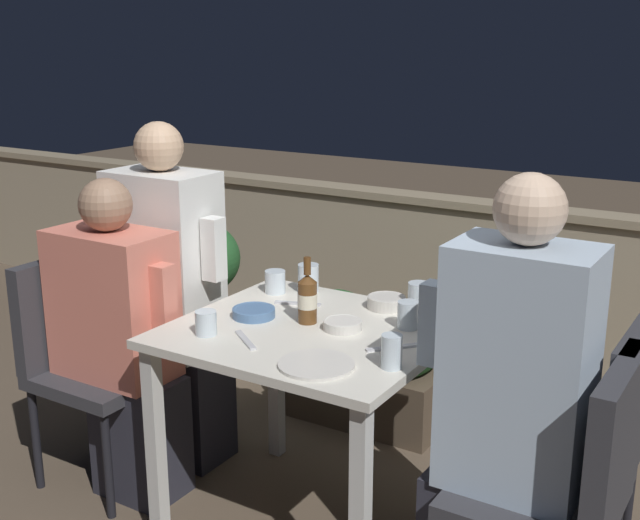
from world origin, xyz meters
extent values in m
cube|color=gray|center=(0.00, 1.71, 0.42)|extent=(9.00, 0.14, 0.83)
cube|color=gray|center=(0.00, 1.71, 0.85)|extent=(9.00, 0.18, 0.04)
cube|color=silver|center=(0.00, 0.00, 0.73)|extent=(0.88, 0.81, 0.03)
cube|color=silver|center=(-0.39, -0.35, 0.36)|extent=(0.05, 0.05, 0.71)
cube|color=silver|center=(0.39, -0.35, 0.36)|extent=(0.05, 0.05, 0.71)
cube|color=silver|center=(-0.39, 0.35, 0.36)|extent=(0.05, 0.05, 0.71)
cube|color=silver|center=(0.39, 0.35, 0.36)|extent=(0.05, 0.05, 0.71)
cube|color=brown|center=(-0.23, 0.84, 0.14)|extent=(0.71, 0.36, 0.28)
ellipsoid|color=#235628|center=(-0.42, 0.84, 0.42)|extent=(0.32, 0.47, 0.30)
ellipsoid|color=#235628|center=(-0.23, 0.84, 0.42)|extent=(0.32, 0.47, 0.30)
ellipsoid|color=#235628|center=(-0.03, 0.84, 0.42)|extent=(0.32, 0.47, 0.30)
cube|color=#333338|center=(-0.83, -0.15, 0.44)|extent=(0.44, 0.44, 0.05)
cube|color=#333338|center=(-1.02, -0.15, 0.67)|extent=(0.06, 0.44, 0.41)
cylinder|color=black|center=(-1.02, -0.34, 0.21)|extent=(0.03, 0.03, 0.41)
cylinder|color=black|center=(-0.64, -0.34, 0.21)|extent=(0.03, 0.03, 0.41)
cylinder|color=black|center=(-1.02, 0.04, 0.21)|extent=(0.03, 0.03, 0.41)
cylinder|color=black|center=(-0.64, 0.04, 0.21)|extent=(0.03, 0.03, 0.41)
cube|color=#282833|center=(-0.66, -0.15, 0.23)|extent=(0.31, 0.23, 0.46)
cube|color=#E07A66|center=(-0.76, -0.15, 0.74)|extent=(0.44, 0.26, 0.55)
cube|color=#E07A66|center=(-0.51, -0.15, 0.80)|extent=(0.07, 0.07, 0.24)
sphere|color=#99755B|center=(-0.76, -0.15, 1.11)|extent=(0.19, 0.19, 0.19)
cube|color=#333338|center=(-0.85, 0.15, 0.44)|extent=(0.44, 0.44, 0.05)
cube|color=#333338|center=(-1.04, 0.15, 0.67)|extent=(0.06, 0.44, 0.41)
cylinder|color=black|center=(-1.04, -0.04, 0.21)|extent=(0.03, 0.03, 0.41)
cylinder|color=black|center=(-0.66, -0.04, 0.21)|extent=(0.03, 0.03, 0.41)
cylinder|color=black|center=(-1.04, 0.34, 0.21)|extent=(0.03, 0.03, 0.41)
cylinder|color=black|center=(-0.66, 0.34, 0.21)|extent=(0.03, 0.03, 0.41)
cube|color=#282833|center=(-0.68, 0.15, 0.23)|extent=(0.29, 0.23, 0.46)
cube|color=white|center=(-0.78, 0.15, 0.82)|extent=(0.41, 0.26, 0.72)
cube|color=white|center=(-0.53, 0.15, 0.91)|extent=(0.07, 0.07, 0.24)
sphere|color=tan|center=(-0.78, 0.15, 1.28)|extent=(0.19, 0.19, 0.19)
cube|color=#333338|center=(0.82, -0.13, 0.44)|extent=(0.44, 0.44, 0.05)
cube|color=#333338|center=(1.01, -0.13, 0.67)|extent=(0.06, 0.44, 0.41)
cylinder|color=black|center=(0.63, 0.06, 0.21)|extent=(0.03, 0.03, 0.41)
cube|color=silver|center=(0.75, -0.13, 0.81)|extent=(0.38, 0.26, 0.69)
cube|color=silver|center=(0.50, -0.13, 0.89)|extent=(0.07, 0.07, 0.24)
sphere|color=beige|center=(0.75, -0.13, 1.25)|extent=(0.19, 0.19, 0.19)
cube|color=#333338|center=(0.80, 0.17, 0.44)|extent=(0.44, 0.44, 0.05)
cube|color=#333338|center=(1.00, 0.17, 0.67)|extent=(0.06, 0.44, 0.41)
cylinder|color=black|center=(0.61, 0.36, 0.21)|extent=(0.03, 0.03, 0.41)
cylinder|color=black|center=(0.99, 0.36, 0.21)|extent=(0.03, 0.03, 0.41)
cylinder|color=brown|center=(-0.04, 0.04, 0.81)|extent=(0.06, 0.06, 0.14)
cylinder|color=beige|center=(-0.04, 0.04, 0.82)|extent=(0.07, 0.07, 0.05)
cone|color=brown|center=(-0.04, 0.04, 0.90)|extent=(0.06, 0.06, 0.03)
cylinder|color=brown|center=(-0.04, 0.04, 0.94)|extent=(0.02, 0.02, 0.06)
cylinder|color=silver|center=(0.19, -0.26, 0.75)|extent=(0.23, 0.23, 0.01)
cylinder|color=#4C709E|center=(-0.22, -0.01, 0.76)|extent=(0.15, 0.15, 0.03)
torus|color=#4C709E|center=(-0.22, -0.01, 0.77)|extent=(0.15, 0.15, 0.01)
cylinder|color=silver|center=(0.10, 0.04, 0.76)|extent=(0.13, 0.13, 0.03)
torus|color=silver|center=(0.10, 0.04, 0.77)|extent=(0.13, 0.13, 0.01)
cylinder|color=beige|center=(0.12, 0.31, 0.76)|extent=(0.14, 0.14, 0.04)
torus|color=beige|center=(0.12, 0.31, 0.78)|extent=(0.14, 0.14, 0.01)
cylinder|color=silver|center=(0.24, 0.32, 0.80)|extent=(0.08, 0.08, 0.11)
cylinder|color=silver|center=(-0.22, 0.33, 0.80)|extent=(0.08, 0.08, 0.11)
cylinder|color=silver|center=(-0.32, 0.25, 0.79)|extent=(0.08, 0.08, 0.09)
cylinder|color=silver|center=(-0.25, -0.23, 0.78)|extent=(0.07, 0.07, 0.08)
cylinder|color=silver|center=(0.38, -0.16, 0.79)|extent=(0.06, 0.06, 0.10)
cylinder|color=silver|center=(0.28, 0.17, 0.79)|extent=(0.07, 0.07, 0.09)
cube|color=silver|center=(0.32, -0.02, 0.75)|extent=(0.13, 0.14, 0.01)
cube|color=silver|center=(-0.11, -0.21, 0.75)|extent=(0.15, 0.12, 0.01)
cube|color=silver|center=(-0.17, 0.18, 0.75)|extent=(0.17, 0.08, 0.01)
cylinder|color=#B2A899|center=(-1.19, 0.84, 0.12)|extent=(0.29, 0.29, 0.24)
cylinder|color=#47331E|center=(-1.19, 0.84, 0.34)|extent=(0.04, 0.04, 0.21)
ellipsoid|color=#235628|center=(-1.19, 0.84, 0.61)|extent=(0.41, 0.41, 0.37)
camera|label=1|loc=(1.34, -2.11, 1.67)|focal=45.00mm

